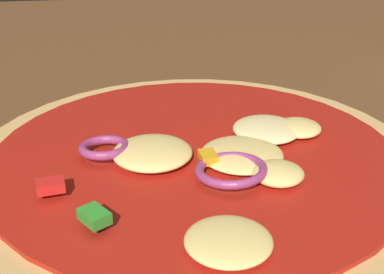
# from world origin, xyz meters

# --- Properties ---
(dining_table) EXTENTS (1.47, 1.09, 0.04)m
(dining_table) POSITION_xyz_m (0.00, 0.00, 0.02)
(dining_table) COLOR brown
(dining_table) RESTS_ON ground
(pizza) EXTENTS (0.30, 0.30, 0.03)m
(pizza) POSITION_xyz_m (-0.03, -0.02, 0.05)
(pizza) COLOR tan
(pizza) RESTS_ON dining_table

